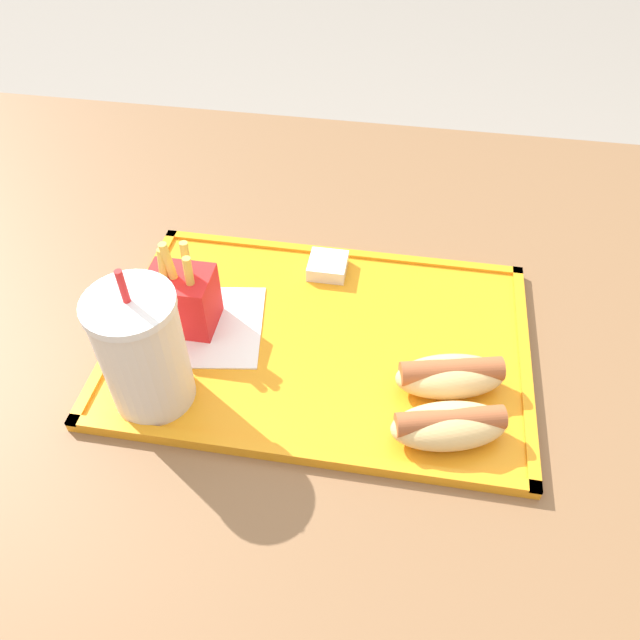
{
  "coord_description": "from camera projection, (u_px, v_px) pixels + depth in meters",
  "views": [
    {
      "loc": [
        -0.1,
        0.43,
        1.28
      ],
      "look_at": [
        -0.02,
        -0.03,
        0.8
      ],
      "focal_mm": 35.0,
      "sensor_mm": 36.0,
      "label": 1
    }
  ],
  "objects": [
    {
      "name": "food_tray",
      "position": [
        320.0,
        341.0,
        0.7
      ],
      "size": [
        0.46,
        0.31,
        0.01
      ],
      "color": "orange",
      "rests_on": "dining_table"
    },
    {
      "name": "sauce_cup_mayo",
      "position": [
        328.0,
        265.0,
        0.77
      ],
      "size": [
        0.05,
        0.05,
        0.02
      ],
      "color": "silver",
      "rests_on": "food_tray"
    },
    {
      "name": "fries_carton",
      "position": [
        182.0,
        299.0,
        0.69
      ],
      "size": [
        0.07,
        0.06,
        0.12
      ],
      "color": "red",
      "rests_on": "food_tray"
    },
    {
      "name": "paper_napkin",
      "position": [
        197.0,
        325.0,
        0.71
      ],
      "size": [
        0.17,
        0.15,
        0.0
      ],
      "color": "white",
      "rests_on": "food_tray"
    },
    {
      "name": "hot_dog_near",
      "position": [
        450.0,
        375.0,
        0.63
      ],
      "size": [
        0.12,
        0.08,
        0.04
      ],
      "color": "#DBB270",
      "rests_on": "food_tray"
    },
    {
      "name": "hot_dog_far",
      "position": [
        449.0,
        425.0,
        0.59
      ],
      "size": [
        0.12,
        0.08,
        0.04
      ],
      "color": "#DBB270",
      "rests_on": "food_tray"
    },
    {
      "name": "soda_cup",
      "position": [
        143.0,
        351.0,
        0.59
      ],
      "size": [
        0.09,
        0.09,
        0.17
      ],
      "color": "silver",
      "rests_on": "food_tray"
    },
    {
      "name": "dining_table",
      "position": [
        301.0,
        522.0,
        0.96
      ],
      "size": [
        1.48,
        1.08,
        0.76
      ],
      "color": "brown",
      "rests_on": "ground_plane"
    },
    {
      "name": "ground_plane",
      "position": [
        305.0,
        610.0,
        1.23
      ],
      "size": [
        8.0,
        8.0,
        0.0
      ],
      "primitive_type": "plane",
      "color": "gray"
    }
  ]
}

